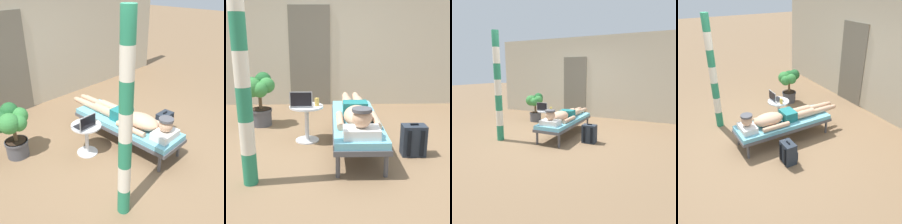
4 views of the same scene
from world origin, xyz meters
TOP-DOWN VIEW (x-y plane):
  - ground_plane at (0.00, 0.00)m, footprint 40.00×40.00m
  - house_wall_back at (0.14, 2.67)m, footprint 7.60×0.20m
  - house_door_panel at (-0.62, 2.56)m, footprint 0.84×0.03m
  - lounge_chair at (0.14, 0.15)m, footprint 0.62×1.96m
  - person_reclining at (0.14, 0.06)m, footprint 0.53×2.17m
  - side_table at (-0.54, 0.39)m, footprint 0.48×0.48m
  - laptop at (-0.60, 0.34)m, footprint 0.31×0.24m
  - drink_glass at (-0.39, 0.38)m, footprint 0.06×0.06m
  - backpack at (0.85, -0.15)m, footprint 0.30×0.26m
  - potted_plant at (-1.39, 1.15)m, footprint 0.57×0.52m
  - porch_post at (-1.04, -0.84)m, footprint 0.15×0.15m

SIDE VIEW (x-z plane):
  - ground_plane at x=0.00m, z-range 0.00..0.00m
  - backpack at x=0.85m, z-range -0.02..0.41m
  - lounge_chair at x=0.14m, z-range 0.14..0.56m
  - side_table at x=-0.54m, z-range 0.09..0.62m
  - person_reclining at x=0.14m, z-range 0.36..0.68m
  - potted_plant at x=-1.39m, z-range 0.11..0.99m
  - drink_glass at x=-0.39m, z-range 0.52..0.64m
  - laptop at x=-0.60m, z-range 0.47..0.69m
  - house_door_panel at x=-0.62m, z-range 0.00..2.04m
  - porch_post at x=-1.04m, z-range 0.00..2.40m
  - house_wall_back at x=0.14m, z-range 0.00..2.70m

